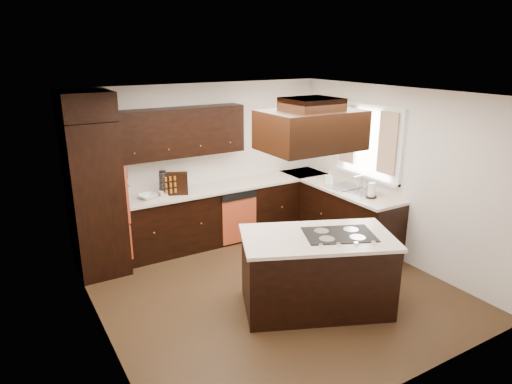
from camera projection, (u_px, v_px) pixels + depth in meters
floor at (273, 290)px, 5.95m from camera, size 4.20×4.20×0.02m
ceiling at (275, 93)px, 5.19m from camera, size 4.20×4.20×0.02m
wall_back at (203, 163)px, 7.30m from camera, size 4.20×0.02×2.50m
wall_front at (410, 265)px, 3.84m from camera, size 4.20×0.02×2.50m
wall_left at (96, 232)px, 4.54m from camera, size 0.02×4.20×2.50m
wall_right at (396, 175)px, 6.60m from camera, size 0.02×4.20×2.50m
oven_column at (95, 199)px, 6.16m from camera, size 0.65×0.75×2.12m
wall_oven_face at (121, 190)px, 6.31m from camera, size 0.05×0.62×0.78m
base_cabinets_back at (214, 216)px, 7.31m from camera, size 2.93×0.60×0.88m
base_cabinets_right at (336, 213)px, 7.43m from camera, size 0.60×2.40×0.88m
countertop_back at (214, 188)px, 7.16m from camera, size 2.93×0.63×0.04m
countertop_right at (337, 186)px, 7.28m from camera, size 0.63×2.40×0.04m
upper_cabinets at (180, 132)px, 6.77m from camera, size 2.00×0.34×0.72m
dishwasher_front at (239, 220)px, 7.22m from camera, size 0.60×0.05×0.72m
window_frame at (369, 142)px, 6.91m from camera, size 0.06×1.32×1.12m
window_pane at (371, 141)px, 6.92m from camera, size 0.00×1.20×1.00m
curtain_left at (387, 143)px, 6.52m from camera, size 0.02×0.34×0.90m
curtain_right at (348, 134)px, 7.21m from camera, size 0.02×0.34×0.90m
sink_rim at (353, 190)px, 6.99m from camera, size 0.52×0.84×0.01m
island at (316, 273)px, 5.43m from camera, size 1.92×1.52×0.88m
island_top at (318, 238)px, 5.29m from camera, size 2.00×1.61×0.04m
cooktop at (339, 234)px, 5.31m from camera, size 0.95×0.81×0.01m
range_hood at (311, 130)px, 4.89m from camera, size 1.05×0.72×0.42m
hood_duct at (312, 104)px, 4.81m from camera, size 0.55×0.50×0.13m
blender_base at (164, 193)px, 6.71m from camera, size 0.15×0.15×0.10m
blender_pitcher at (163, 181)px, 6.65m from camera, size 0.13×0.13×0.26m
spice_rack at (174, 184)px, 6.73m from camera, size 0.42×0.26×0.34m
mixing_bowl at (148, 196)px, 6.60m from camera, size 0.31×0.31×0.06m
soap_bottle at (329, 178)px, 7.29m from camera, size 0.09×0.10×0.20m
paper_towel at (372, 190)px, 6.61m from camera, size 0.11×0.11×0.23m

